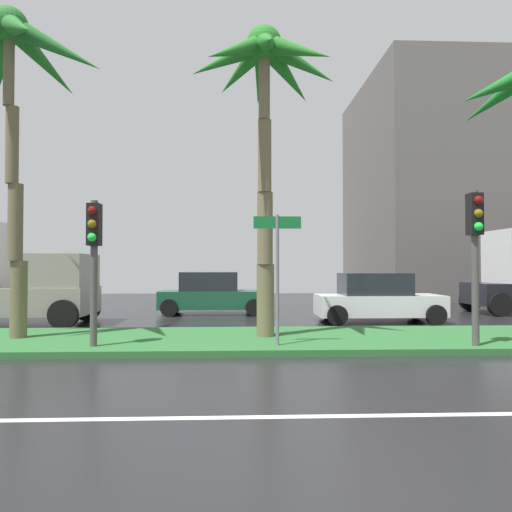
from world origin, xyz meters
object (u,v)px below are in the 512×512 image
object	(u,v)px
palm_tree_centre_left	(265,83)
palm_tree_mid_left	(9,69)
traffic_signal_median_left	(94,246)
car_in_traffic_leading	(212,294)
car_in_traffic_second	(377,299)
traffic_signal_median_right	(475,238)
street_name_sign	(277,261)

from	to	relation	value
palm_tree_centre_left	palm_tree_mid_left	bearing A→B (deg)	-179.63
traffic_signal_median_left	palm_tree_centre_left	bearing A→B (deg)	17.23
car_in_traffic_leading	car_in_traffic_second	world-z (taller)	same
palm_tree_mid_left	car_in_traffic_second	xyz separation A→B (m)	(10.64, 4.29, -6.12)
palm_tree_centre_left	car_in_traffic_leading	world-z (taller)	palm_tree_centre_left
traffic_signal_median_right	street_name_sign	bearing A→B (deg)	176.71
traffic_signal_median_left	street_name_sign	xyz separation A→B (m)	(4.18, -0.01, -0.35)
car_in_traffic_leading	car_in_traffic_second	bearing A→B (deg)	-27.30
street_name_sign	car_in_traffic_leading	distance (m)	8.86
palm_tree_mid_left	car_in_traffic_second	size ratio (longest dim) A/B	1.94
traffic_signal_median_left	car_in_traffic_second	distance (m)	9.95
traffic_signal_median_right	street_name_sign	size ratio (longest dim) A/B	1.19
traffic_signal_median_right	car_in_traffic_leading	size ratio (longest dim) A/B	0.83
palm_tree_mid_left	palm_tree_centre_left	distance (m)	6.45
traffic_signal_median_left	traffic_signal_median_right	world-z (taller)	traffic_signal_median_right
traffic_signal_median_right	car_in_traffic_leading	distance (m)	11.07
car_in_traffic_second	traffic_signal_median_right	bearing A→B (deg)	-84.51
car_in_traffic_leading	traffic_signal_median_left	bearing A→B (deg)	-104.63
traffic_signal_median_left	traffic_signal_median_right	xyz separation A→B (m)	(8.70, -0.27, 0.17)
traffic_signal_median_right	car_in_traffic_second	distance (m)	6.04
car_in_traffic_second	palm_tree_mid_left	bearing A→B (deg)	-158.01
palm_tree_mid_left	street_name_sign	bearing A→B (deg)	-10.18
palm_tree_mid_left	car_in_traffic_second	distance (m)	13.00
palm_tree_mid_left	traffic_signal_median_left	xyz separation A→B (m)	(2.49, -1.19, -4.52)
palm_tree_centre_left	traffic_signal_median_right	world-z (taller)	palm_tree_centre_left
traffic_signal_median_left	car_in_traffic_leading	xyz separation A→B (m)	(2.23, 8.54, -1.60)
street_name_sign	palm_tree_mid_left	bearing A→B (deg)	169.82
street_name_sign	car_in_traffic_second	size ratio (longest dim) A/B	0.70
palm_tree_mid_left	traffic_signal_median_left	world-z (taller)	palm_tree_mid_left
palm_tree_mid_left	palm_tree_centre_left	world-z (taller)	palm_tree_mid_left
palm_tree_centre_left	car_in_traffic_leading	xyz separation A→B (m)	(-1.73, 7.31, -5.86)
traffic_signal_median_left	car_in_traffic_second	xyz separation A→B (m)	(8.15, 5.48, -1.60)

